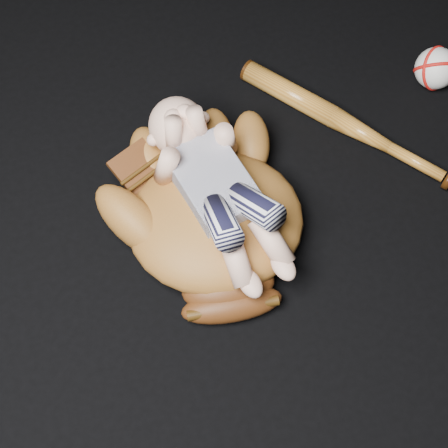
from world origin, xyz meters
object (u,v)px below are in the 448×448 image
object	(u,v)px
baseball_bat	(346,124)
baseball	(436,68)
baseball_glove	(215,216)
newborn_baby	(222,191)

from	to	relation	value
baseball_bat	baseball	distance (m)	0.23
baseball_glove	newborn_baby	xyz separation A→B (m)	(0.01, 0.01, 0.06)
baseball_glove	baseball	distance (m)	0.57
baseball_bat	baseball	world-z (taller)	baseball
newborn_baby	baseball_bat	xyz separation A→B (m)	(0.30, 0.13, -0.11)
newborn_baby	baseball_glove	bearing A→B (deg)	-157.88
baseball	baseball_bat	bearing A→B (deg)	-165.27
baseball_bat	baseball	bearing A→B (deg)	14.73
baseball_glove	baseball_bat	distance (m)	0.35
baseball_glove	baseball_bat	world-z (taller)	baseball_glove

